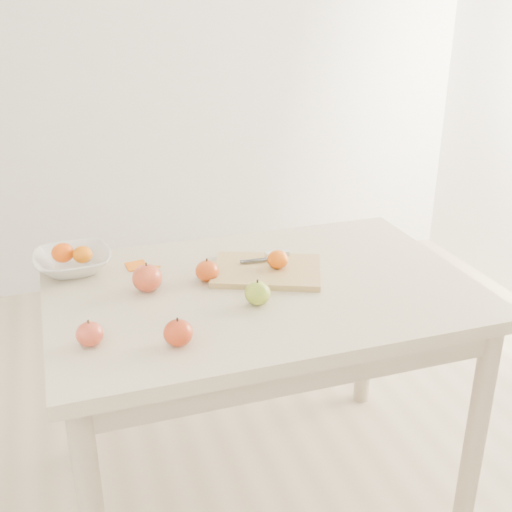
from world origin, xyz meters
name	(u,v)px	position (x,y,z in m)	size (l,w,h in m)	color
ground	(261,488)	(0.00, 0.00, 0.00)	(3.50, 3.50, 0.00)	#C6B293
table	(261,316)	(0.00, 0.00, 0.65)	(1.20, 0.80, 0.75)	beige
cutting_board	(267,271)	(0.04, 0.07, 0.76)	(0.31, 0.23, 0.02)	tan
board_tangerine	(278,259)	(0.07, 0.06, 0.80)	(0.06, 0.06, 0.05)	#E75F08
fruit_bowl	(73,262)	(-0.50, 0.27, 0.78)	(0.23, 0.23, 0.06)	silver
bowl_tangerine_near	(63,253)	(-0.53, 0.28, 0.81)	(0.07, 0.07, 0.06)	#E55E08
bowl_tangerine_far	(83,255)	(-0.47, 0.26, 0.80)	(0.06, 0.06, 0.05)	#CF6307
orange_peel_a	(136,267)	(-0.32, 0.23, 0.75)	(0.06, 0.04, 0.00)	orange
orange_peel_b	(152,268)	(-0.28, 0.21, 0.75)	(0.04, 0.04, 0.00)	orange
paring_knife	(274,255)	(0.09, 0.14, 0.78)	(0.17, 0.05, 0.01)	silver
apple_green	(257,293)	(-0.05, -0.10, 0.78)	(0.07, 0.07, 0.06)	olive
apple_red_c	(178,333)	(-0.29, -0.24, 0.78)	(0.07, 0.07, 0.06)	maroon
apple_red_b	(147,278)	(-0.31, 0.07, 0.79)	(0.08, 0.08, 0.08)	maroon
apple_red_a	(207,271)	(-0.14, 0.08, 0.78)	(0.07, 0.07, 0.06)	maroon
apple_red_d	(90,334)	(-0.49, -0.18, 0.78)	(0.07, 0.07, 0.06)	#A51C22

